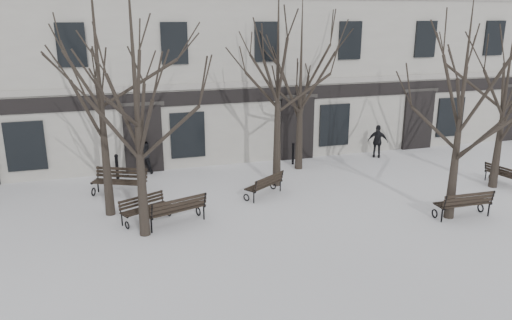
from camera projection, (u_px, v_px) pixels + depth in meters
name	position (u px, v px, depth m)	size (l,w,h in m)	color
ground	(285.00, 237.00, 15.26)	(100.00, 100.00, 0.00)	white
building	(199.00, 35.00, 25.60)	(40.40, 10.20, 11.40)	#B3B0A6
tree_1	(134.00, 69.00, 13.99)	(5.68, 5.68, 8.11)	black
tree_2	(464.00, 87.00, 15.49)	(4.90, 4.90, 7.00)	black
tree_3	(506.00, 86.00, 18.57)	(4.45, 4.45, 6.35)	black
tree_4	(97.00, 58.00, 15.51)	(5.87, 5.87, 8.38)	black
tree_5	(278.00, 59.00, 18.49)	(5.56, 5.56, 7.95)	black
tree_6	(301.00, 64.00, 20.75)	(5.11, 5.11, 7.31)	black
bench_0	(145.00, 208.00, 16.35)	(1.71, 1.22, 0.83)	black
bench_1	(176.00, 209.00, 15.99)	(2.06, 1.28, 0.99)	black
bench_2	(464.00, 203.00, 16.54)	(1.94, 0.74, 0.97)	black
bench_3	(120.00, 181.00, 18.69)	(2.09, 1.49, 1.01)	black
bench_4	(265.00, 184.00, 18.52)	(1.74, 1.47, 0.87)	black
bench_5	(505.00, 175.00, 19.72)	(0.87, 1.69, 0.81)	black
bollard_a	(117.00, 167.00, 20.00)	(0.15, 0.15, 1.19)	black
bollard_b	(293.00, 153.00, 22.50)	(0.13, 0.13, 1.00)	black
pedestrian_b	(143.00, 174.00, 21.25)	(0.90, 0.70, 1.86)	black
pedestrian_c	(377.00, 157.00, 23.72)	(0.92, 0.38, 1.57)	black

